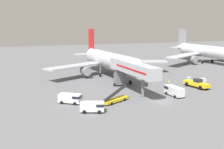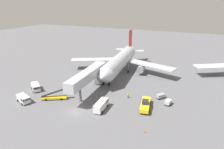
{
  "view_description": "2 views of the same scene",
  "coord_description": "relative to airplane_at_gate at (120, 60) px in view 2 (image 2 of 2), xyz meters",
  "views": [
    {
      "loc": [
        -29.21,
        -52.74,
        16.99
      ],
      "look_at": [
        -3.28,
        22.19,
        2.22
      ],
      "focal_mm": 46.41,
      "sensor_mm": 36.0,
      "label": 1
    },
    {
      "loc": [
        26.29,
        -35.14,
        25.81
      ],
      "look_at": [
        0.67,
        19.84,
        3.22
      ],
      "focal_mm": 31.67,
      "sensor_mm": 36.0,
      "label": 2
    }
  ],
  "objects": [
    {
      "name": "safety_cone_bravo",
      "position": [
        18.9,
        -31.9,
        -4.56
      ],
      "size": [
        0.36,
        0.36,
        0.56
      ],
      "color": "black",
      "rests_on": "ground"
    },
    {
      "name": "service_van_mid_right",
      "position": [
        -17.3,
        -25.87,
        -3.67
      ],
      "size": [
        5.02,
        4.36,
        2.02
      ],
      "color": "white",
      "rests_on": "ground"
    },
    {
      "name": "baggage_cart_near_left",
      "position": [
        21.19,
        -17.89,
        -4.1
      ],
      "size": [
        1.72,
        2.3,
        1.32
      ],
      "color": "#38383D",
      "rests_on": "ground"
    },
    {
      "name": "jet_bridge",
      "position": [
        -1.35,
        -20.24,
        0.73
      ],
      "size": [
        4.7,
        20.24,
        7.38
      ],
      "color": "#B2B7C1",
      "rests_on": "ground"
    },
    {
      "name": "safety_cone_alpha",
      "position": [
        -15.3,
        -17.28,
        -4.6
      ],
      "size": [
        0.31,
        0.31,
        0.48
      ],
      "color": "black",
      "rests_on": "ground"
    },
    {
      "name": "pushback_tug",
      "position": [
        16.18,
        -22.15,
        -3.74
      ],
      "size": [
        3.51,
        7.72,
        2.41
      ],
      "color": "yellow",
      "rests_on": "ground"
    },
    {
      "name": "belt_loader_truck",
      "position": [
        -8.23,
        -28.16,
        -4.06
      ],
      "size": [
        6.86,
        4.82,
        3.29
      ],
      "color": "yellow",
      "rests_on": "ground"
    },
    {
      "name": "service_van_far_center",
      "position": [
        6.27,
        -27.4,
        -3.59
      ],
      "size": [
        2.46,
        5.61,
        2.18
      ],
      "color": "white",
      "rests_on": "ground"
    },
    {
      "name": "baggage_cart_near_right",
      "position": [
        18.6,
        -15.07,
        -4.1
      ],
      "size": [
        2.49,
        2.72,
        1.31
      ],
      "color": "#38383D",
      "rests_on": "ground"
    },
    {
      "name": "ground_crew_worker_foreground",
      "position": [
        10.2,
        -18.63,
        -3.92
      ],
      "size": [
        0.47,
        0.47,
        1.74
      ],
      "color": "#1E2333",
      "rests_on": "ground"
    },
    {
      "name": "ground_plane",
      "position": [
        0.98,
        -30.97,
        -4.84
      ],
      "size": [
        300.0,
        300.0,
        0.0
      ],
      "primitive_type": "plane",
      "color": "slate"
    },
    {
      "name": "service_van_near_center",
      "position": [
        -14.49,
        -33.04,
        -3.71
      ],
      "size": [
        4.89,
        3.4,
        1.96
      ],
      "color": "silver",
      "rests_on": "ground"
    },
    {
      "name": "airplane_at_gate",
      "position": [
        0.0,
        0.0,
        0.0
      ],
      "size": [
        40.9,
        39.64,
        14.21
      ],
      "color": "#B7BCC6",
      "rests_on": "ground"
    }
  ]
}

